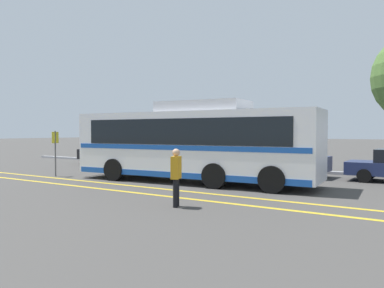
# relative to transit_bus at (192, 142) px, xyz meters

# --- Properties ---
(ground_plane) EXTENTS (220.00, 220.00, 0.00)m
(ground_plane) POSITION_rel_transit_bus_xyz_m (-1.18, 0.35, -1.76)
(ground_plane) COLOR #423F3D
(lane_strip_0) EXTENTS (30.87, 0.20, 0.01)m
(lane_strip_0) POSITION_rel_transit_bus_xyz_m (-0.02, -2.20, -1.76)
(lane_strip_0) COLOR gold
(lane_strip_0) RESTS_ON ground_plane
(lane_strip_1) EXTENTS (30.87, 0.20, 0.01)m
(lane_strip_1) POSITION_rel_transit_bus_xyz_m (-0.02, -3.46, -1.76)
(lane_strip_1) COLOR gold
(lane_strip_1) RESTS_ON ground_plane
(curb_strip) EXTENTS (38.87, 0.36, 0.15)m
(curb_strip) POSITION_rel_transit_bus_xyz_m (-0.02, 6.62, -1.69)
(curb_strip) COLOR #99999E
(curb_strip) RESTS_ON ground_plane
(transit_bus) EXTENTS (11.31, 3.22, 3.51)m
(transit_bus) POSITION_rel_transit_bus_xyz_m (0.00, 0.00, 0.00)
(transit_bus) COLOR silver
(transit_bus) RESTS_ON ground_plane
(parked_car_0) EXTENTS (4.38, 2.04, 1.49)m
(parked_car_0) POSITION_rel_transit_bus_xyz_m (-9.98, 4.73, -1.01)
(parked_car_0) COLOR black
(parked_car_0) RESTS_ON ground_plane
(parked_car_1) EXTENTS (4.76, 2.07, 1.48)m
(parked_car_1) POSITION_rel_transit_bus_xyz_m (-4.92, 4.92, -1.00)
(parked_car_1) COLOR olive
(parked_car_1) RESTS_ON ground_plane
(parked_car_2) EXTENTS (4.99, 2.08, 1.52)m
(parked_car_2) POSITION_rel_transit_bus_xyz_m (2.22, 4.63, -0.99)
(parked_car_2) COLOR navy
(parked_car_2) RESTS_ON ground_plane
(pedestrian_0) EXTENTS (0.34, 0.47, 1.72)m
(pedestrian_0) POSITION_rel_transit_bus_xyz_m (2.44, -4.77, -0.78)
(pedestrian_0) COLOR black
(pedestrian_0) RESTS_ON ground_plane
(bus_stop_sign) EXTENTS (0.07, 0.40, 2.26)m
(bus_stop_sign) POSITION_rel_transit_bus_xyz_m (-6.96, -1.72, -0.33)
(bus_stop_sign) COLOR #59595E
(bus_stop_sign) RESTS_ON ground_plane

